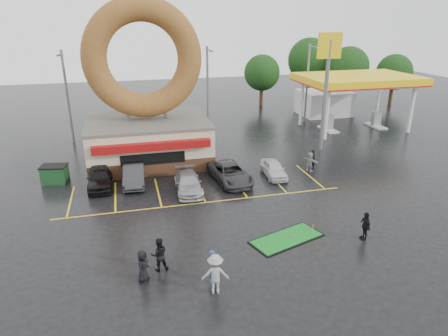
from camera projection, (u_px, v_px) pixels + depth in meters
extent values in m
plane|color=black|center=(217.00, 226.00, 24.23)|extent=(120.00, 120.00, 0.00)
cube|color=#472B19|center=(150.00, 154.00, 35.07)|extent=(10.00, 8.00, 1.20)
cube|color=beige|center=(148.00, 134.00, 34.44)|extent=(10.00, 8.00, 2.30)
cube|color=#59544C|center=(147.00, 120.00, 33.99)|extent=(10.20, 8.20, 0.20)
cube|color=maroon|center=(152.00, 147.00, 30.46)|extent=(9.00, 0.60, 0.60)
cylinder|color=slate|center=(127.00, 113.00, 33.37)|extent=(0.30, 0.30, 1.20)
cylinder|color=slate|center=(166.00, 111.00, 34.11)|extent=(0.30, 0.30, 1.20)
torus|color=brown|center=(143.00, 59.00, 32.16)|extent=(9.60, 2.00, 9.60)
cylinder|color=silver|center=(327.00, 115.00, 40.36)|extent=(0.40, 0.40, 5.00)
cylinder|color=silver|center=(411.00, 110.00, 42.67)|extent=(0.40, 0.40, 5.00)
cylinder|color=silver|center=(302.00, 103.00, 45.78)|extent=(0.40, 0.40, 5.00)
cylinder|color=silver|center=(378.00, 99.00, 48.10)|extent=(0.40, 0.40, 5.00)
cube|color=silver|center=(358.00, 81.00, 43.24)|extent=(12.00, 8.00, 0.50)
cube|color=yellow|center=(358.00, 79.00, 43.13)|extent=(12.30, 8.30, 0.70)
cube|color=#99999E|center=(329.00, 122.00, 44.11)|extent=(0.90, 0.60, 1.60)
cube|color=#99999E|center=(376.00, 119.00, 45.50)|extent=(0.90, 0.60, 1.60)
cube|color=silver|center=(324.00, 103.00, 50.92)|extent=(6.00, 5.00, 3.00)
cylinder|color=slate|center=(325.00, 97.00, 36.29)|extent=(0.36, 0.36, 10.00)
cube|color=yellow|center=(330.00, 46.00, 34.67)|extent=(2.20, 0.30, 2.20)
cylinder|color=slate|center=(68.00, 98.00, 38.38)|extent=(0.24, 0.24, 9.00)
cylinder|color=slate|center=(60.00, 54.00, 35.96)|extent=(0.12, 2.00, 0.12)
cube|color=slate|center=(59.00, 56.00, 35.07)|extent=(0.40, 0.18, 0.12)
cylinder|color=slate|center=(208.00, 90.00, 42.52)|extent=(0.24, 0.24, 9.00)
cylinder|color=slate|center=(209.00, 50.00, 40.10)|extent=(0.12, 2.00, 0.12)
cube|color=slate|center=(211.00, 51.00, 39.22)|extent=(0.40, 0.18, 0.12)
cylinder|color=slate|center=(307.00, 84.00, 46.20)|extent=(0.24, 0.24, 9.00)
cylinder|color=slate|center=(314.00, 47.00, 43.78)|extent=(0.12, 2.00, 0.12)
cube|color=slate|center=(318.00, 48.00, 42.90)|extent=(0.40, 0.18, 0.12)
cylinder|color=#332114|center=(345.00, 94.00, 56.85)|extent=(0.50, 0.50, 2.88)
sphere|color=black|center=(348.00, 67.00, 55.49)|extent=(5.60, 5.60, 5.60)
cylinder|color=#332114|center=(391.00, 96.00, 56.49)|extent=(0.50, 0.50, 2.52)
sphere|color=black|center=(394.00, 72.00, 55.31)|extent=(4.90, 4.90, 4.90)
cylinder|color=#332114|center=(308.00, 89.00, 59.47)|extent=(0.50, 0.50, 3.24)
sphere|color=black|center=(310.00, 60.00, 57.95)|extent=(6.30, 6.30, 6.30)
cylinder|color=#332114|center=(261.00, 97.00, 55.94)|extent=(0.50, 0.50, 2.52)
sphere|color=black|center=(262.00, 73.00, 54.76)|extent=(4.90, 4.90, 4.90)
imported|color=black|center=(100.00, 177.00, 29.56)|extent=(1.86, 4.44, 1.50)
imported|color=#2A2A2C|center=(134.00, 174.00, 30.14)|extent=(1.77, 4.48, 1.45)
imported|color=#9C9CA0|center=(188.00, 183.00, 28.87)|extent=(2.00, 4.48, 1.28)
imported|color=#333235|center=(230.00, 173.00, 30.45)|extent=(2.90, 5.30, 1.41)
imported|color=silver|center=(274.00, 169.00, 31.52)|extent=(1.70, 3.73, 1.24)
imported|color=navy|center=(213.00, 266.00, 18.92)|extent=(0.74, 0.73, 1.72)
imported|color=black|center=(159.00, 255.00, 19.81)|extent=(0.88, 0.69, 1.78)
imported|color=gray|center=(215.00, 274.00, 18.15)|extent=(1.39, 0.96, 1.98)
imported|color=black|center=(143.00, 266.00, 19.00)|extent=(0.82, 0.95, 1.65)
imported|color=black|center=(365.00, 226.00, 22.60)|extent=(0.51, 1.02, 1.68)
imported|color=#939396|center=(310.00, 162.00, 32.54)|extent=(1.09, 1.54, 1.60)
imported|color=black|center=(312.00, 159.00, 32.90)|extent=(0.65, 0.44, 1.71)
cube|color=#1B4821|center=(55.00, 175.00, 30.32)|extent=(2.00, 1.53, 1.30)
cube|color=black|center=(287.00, 239.00, 22.86)|extent=(4.65, 3.11, 0.05)
cube|color=#147822|center=(287.00, 238.00, 22.85)|extent=(4.40, 2.86, 0.03)
cylinder|color=silver|center=(313.00, 228.00, 23.42)|extent=(0.02, 0.02, 0.49)
cube|color=red|center=(314.00, 225.00, 23.36)|extent=(0.14, 0.01, 0.10)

